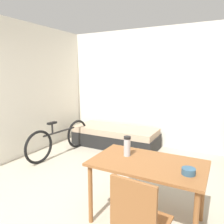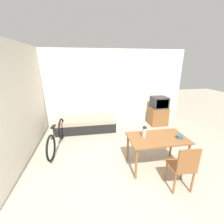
% 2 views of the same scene
% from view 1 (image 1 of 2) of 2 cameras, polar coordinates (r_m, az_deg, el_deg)
% --- Properties ---
extents(wall_back, '(5.58, 0.06, 2.70)m').
position_cam_1_polar(wall_back, '(5.11, 12.71, 6.01)').
color(wall_back, silver).
rests_on(wall_back, ground_plane).
extents(wall_left, '(0.06, 4.52, 2.70)m').
position_cam_1_polar(wall_left, '(4.82, -21.62, 5.33)').
color(wall_left, silver).
rests_on(wall_left, ground_plane).
extents(daybed, '(1.97, 0.81, 0.45)m').
position_cam_1_polar(daybed, '(5.15, 0.94, -6.48)').
color(daybed, black).
rests_on(daybed, ground_plane).
extents(dining_table, '(1.24, 0.74, 0.72)m').
position_cam_1_polar(dining_table, '(2.53, 9.27, -14.60)').
color(dining_table, brown).
rests_on(dining_table, ground_plane).
extents(wooden_chair, '(0.44, 0.44, 0.92)m').
position_cam_1_polar(wooden_chair, '(1.96, 6.77, -26.58)').
color(wooden_chair, brown).
rests_on(wooden_chair, ground_plane).
extents(bicycle, '(0.19, 1.73, 0.74)m').
position_cam_1_polar(bicycle, '(4.72, -13.45, -6.93)').
color(bicycle, black).
rests_on(bicycle, ground_plane).
extents(thermos_flask, '(0.08, 0.08, 0.24)m').
position_cam_1_polar(thermos_flask, '(2.60, 3.98, -8.61)').
color(thermos_flask, '#B7B7BC').
rests_on(thermos_flask, dining_table).
extents(mate_bowl, '(0.13, 0.13, 0.06)m').
position_cam_1_polar(mate_bowl, '(2.30, 19.36, -14.42)').
color(mate_bowl, '#335670').
rests_on(mate_bowl, dining_table).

